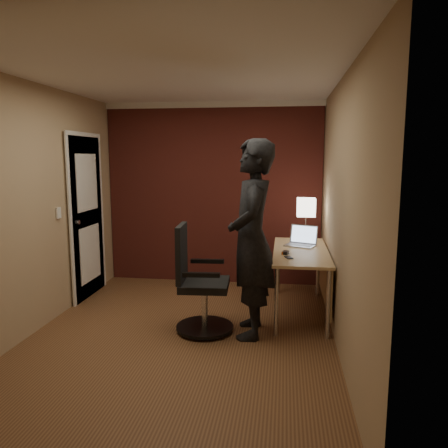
{
  "coord_description": "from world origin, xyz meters",
  "views": [
    {
      "loc": [
        0.99,
        -4.03,
        1.77
      ],
      "look_at": [
        0.35,
        0.55,
        1.05
      ],
      "focal_mm": 35.0,
      "sensor_mm": 36.0,
      "label": 1
    }
  ],
  "objects_px": {
    "desk": "(307,261)",
    "desk_lamp": "(306,208)",
    "phone": "(289,257)",
    "laptop": "(302,240)",
    "person": "(252,239)",
    "mouse": "(285,253)",
    "office_chair": "(198,286)"
  },
  "relations": [
    {
      "from": "desk",
      "to": "desk_lamp",
      "type": "bearing_deg",
      "value": 90.13
    },
    {
      "from": "desk_lamp",
      "to": "phone",
      "type": "bearing_deg",
      "value": -102.61
    },
    {
      "from": "laptop",
      "to": "person",
      "type": "distance_m",
      "value": 1.1
    },
    {
      "from": "phone",
      "to": "person",
      "type": "relative_size",
      "value": 0.06
    },
    {
      "from": "laptop",
      "to": "phone",
      "type": "bearing_deg",
      "value": -103.08
    },
    {
      "from": "desk_lamp",
      "to": "person",
      "type": "bearing_deg",
      "value": -115.55
    },
    {
      "from": "mouse",
      "to": "laptop",
      "type": "bearing_deg",
      "value": 83.67
    },
    {
      "from": "mouse",
      "to": "desk_lamp",
      "type": "bearing_deg",
      "value": 86.75
    },
    {
      "from": "desk",
      "to": "laptop",
      "type": "bearing_deg",
      "value": 100.72
    },
    {
      "from": "desk_lamp",
      "to": "person",
      "type": "xyz_separation_m",
      "value": [
        -0.57,
        -1.2,
        -0.18
      ]
    },
    {
      "from": "mouse",
      "to": "phone",
      "type": "height_order",
      "value": "mouse"
    },
    {
      "from": "office_chair",
      "to": "laptop",
      "type": "bearing_deg",
      "value": 41.88
    },
    {
      "from": "mouse",
      "to": "office_chair",
      "type": "xyz_separation_m",
      "value": [
        -0.87,
        -0.45,
        -0.27
      ]
    },
    {
      "from": "desk_lamp",
      "to": "mouse",
      "type": "bearing_deg",
      "value": -107.75
    },
    {
      "from": "laptop",
      "to": "mouse",
      "type": "distance_m",
      "value": 0.54
    },
    {
      "from": "desk_lamp",
      "to": "phone",
      "type": "distance_m",
      "value": 1.04
    },
    {
      "from": "office_chair",
      "to": "person",
      "type": "height_order",
      "value": "person"
    },
    {
      "from": "desk_lamp",
      "to": "office_chair",
      "type": "xyz_separation_m",
      "value": [
        -1.11,
        -1.21,
        -0.67
      ]
    },
    {
      "from": "office_chair",
      "to": "phone",
      "type": "bearing_deg",
      "value": 16.89
    },
    {
      "from": "desk",
      "to": "desk_lamp",
      "type": "xyz_separation_m",
      "value": [
        -0.0,
        0.53,
        0.55
      ]
    },
    {
      "from": "person",
      "to": "phone",
      "type": "bearing_deg",
      "value": 122.48
    },
    {
      "from": "phone",
      "to": "person",
      "type": "distance_m",
      "value": 0.51
    },
    {
      "from": "desk_lamp",
      "to": "office_chair",
      "type": "relative_size",
      "value": 0.5
    },
    {
      "from": "phone",
      "to": "desk_lamp",
      "type": "bearing_deg",
      "value": 58.42
    },
    {
      "from": "mouse",
      "to": "office_chair",
      "type": "height_order",
      "value": "office_chair"
    },
    {
      "from": "desk_lamp",
      "to": "office_chair",
      "type": "height_order",
      "value": "desk_lamp"
    },
    {
      "from": "desk_lamp",
      "to": "desk",
      "type": "bearing_deg",
      "value": -89.87
    },
    {
      "from": "phone",
      "to": "office_chair",
      "type": "relative_size",
      "value": 0.11
    },
    {
      "from": "laptop",
      "to": "phone",
      "type": "distance_m",
      "value": 0.7
    },
    {
      "from": "desk_lamp",
      "to": "phone",
      "type": "height_order",
      "value": "desk_lamp"
    },
    {
      "from": "desk",
      "to": "mouse",
      "type": "relative_size",
      "value": 15.0
    },
    {
      "from": "desk_lamp",
      "to": "person",
      "type": "distance_m",
      "value": 1.34
    }
  ]
}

